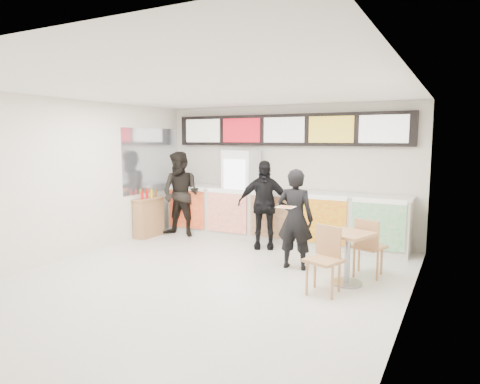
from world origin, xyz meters
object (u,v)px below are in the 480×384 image
Objects in this scene: condiment_ledge at (149,217)px; customer_mid at (263,205)px; drinks_fridge at (241,194)px; customer_main at (295,219)px; customer_left at (181,194)px; service_counter at (278,215)px; cafe_table at (348,248)px.

customer_mid is at bearing 5.81° from condiment_ledge.
drinks_fridge is 2.64m from customer_main.
customer_left is (-1.27, -0.59, -0.02)m from drinks_fridge.
customer_left reaches higher than service_counter.
cafe_table is 1.61× the size of condiment_ledge.
service_counter is 3.22× the size of cafe_table.
service_counter is 2.97m from cafe_table.
cafe_table is 5.01m from condiment_ledge.
customer_main reaches higher than condiment_ledge.
service_counter is at bearing 153.83° from cafe_table.
customer_left is 1.08× the size of customer_mid.
customer_left reaches higher than condiment_ledge.
customer_main is (1.97, -1.76, -0.13)m from drinks_fridge.
customer_left is 2.17m from customer_mid.
drinks_fridge is at bearing 164.21° from cafe_table.
customer_main is 1.02× the size of cafe_table.
customer_main reaches higher than cafe_table.
customer_mid is (-1.08, 1.03, 0.03)m from customer_main.
drinks_fridge is (-0.93, 0.02, 0.43)m from service_counter.
customer_mid is at bearing -38.93° from drinks_fridge.
cafe_table is at bearing -13.28° from condiment_ledge.
cafe_table is at bearing 153.80° from customer_main.
customer_left is 0.91m from condiment_ledge.
customer_left is at bearing 34.41° from condiment_ledge.
drinks_fridge is at bearing 179.01° from service_counter.
drinks_fridge is 1.87× the size of condiment_ledge.
drinks_fridge reaches higher than condiment_ledge.
customer_left is at bearing -155.19° from drinks_fridge.
condiment_ledge is at bearing 163.83° from customer_mid.
drinks_fridge is 2.21m from condiment_ledge.
service_counter is at bearing 64.94° from customer_mid.
drinks_fridge reaches higher than customer_left.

